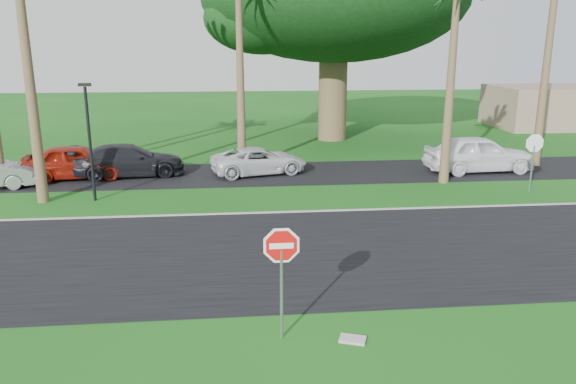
{
  "coord_description": "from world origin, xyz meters",
  "views": [
    {
      "loc": [
        -0.44,
        -13.81,
        6.14
      ],
      "look_at": [
        1.17,
        2.34,
        1.8
      ],
      "focal_mm": 35.0,
      "sensor_mm": 36.0,
      "label": 1
    }
  ],
  "objects_px": {
    "stop_sign_far": "(534,151)",
    "car_red": "(77,162)",
    "car_dark": "(129,161)",
    "car_minivan": "(259,161)",
    "stop_sign_near": "(281,260)",
    "car_pickup": "(479,154)"
  },
  "relations": [
    {
      "from": "car_pickup",
      "to": "car_red",
      "type": "bearing_deg",
      "value": 86.23
    },
    {
      "from": "stop_sign_far",
      "to": "car_red",
      "type": "height_order",
      "value": "stop_sign_far"
    },
    {
      "from": "car_red",
      "to": "car_minivan",
      "type": "xyz_separation_m",
      "value": [
        8.4,
        0.17,
        -0.17
      ]
    },
    {
      "from": "car_dark",
      "to": "car_minivan",
      "type": "xyz_separation_m",
      "value": [
        6.14,
        -0.15,
        -0.11
      ]
    },
    {
      "from": "car_dark",
      "to": "car_minivan",
      "type": "relative_size",
      "value": 1.13
    },
    {
      "from": "car_red",
      "to": "car_dark",
      "type": "bearing_deg",
      "value": -87.73
    },
    {
      "from": "car_dark",
      "to": "car_red",
      "type": "bearing_deg",
      "value": 89.27
    },
    {
      "from": "car_dark",
      "to": "car_pickup",
      "type": "bearing_deg",
      "value": -101.2
    },
    {
      "from": "stop_sign_near",
      "to": "car_red",
      "type": "height_order",
      "value": "stop_sign_near"
    },
    {
      "from": "stop_sign_near",
      "to": "car_red",
      "type": "distance_m",
      "value": 17.39
    },
    {
      "from": "car_red",
      "to": "car_dark",
      "type": "relative_size",
      "value": 0.91
    },
    {
      "from": "stop_sign_far",
      "to": "car_pickup",
      "type": "xyz_separation_m",
      "value": [
        -0.54,
        3.93,
        -0.88
      ]
    },
    {
      "from": "stop_sign_far",
      "to": "car_minivan",
      "type": "distance_m",
      "value": 12.14
    },
    {
      "from": "car_minivan",
      "to": "car_dark",
      "type": "bearing_deg",
      "value": 74.42
    },
    {
      "from": "car_red",
      "to": "car_minivan",
      "type": "distance_m",
      "value": 8.4
    },
    {
      "from": "stop_sign_far",
      "to": "car_minivan",
      "type": "height_order",
      "value": "stop_sign_far"
    },
    {
      "from": "stop_sign_far",
      "to": "car_dark",
      "type": "height_order",
      "value": "stop_sign_far"
    },
    {
      "from": "stop_sign_far",
      "to": "car_minivan",
      "type": "xyz_separation_m",
      "value": [
        -11.21,
        4.52,
        -1.14
      ]
    },
    {
      "from": "stop_sign_near",
      "to": "car_pickup",
      "type": "relative_size",
      "value": 0.5
    },
    {
      "from": "stop_sign_far",
      "to": "stop_sign_near",
      "type": "bearing_deg",
      "value": 43.73
    },
    {
      "from": "car_red",
      "to": "car_dark",
      "type": "distance_m",
      "value": 2.28
    },
    {
      "from": "car_dark",
      "to": "car_minivan",
      "type": "height_order",
      "value": "car_dark"
    }
  ]
}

